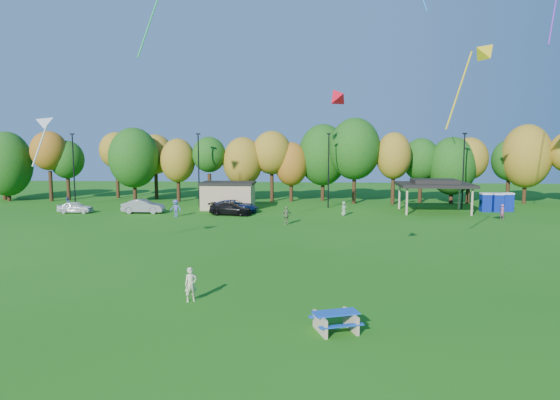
# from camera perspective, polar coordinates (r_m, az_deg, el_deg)

# --- Properties ---
(ground) EXTENTS (160.00, 160.00, 0.00)m
(ground) POSITION_cam_1_polar(r_m,az_deg,el_deg) (22.23, 2.63, -14.26)
(ground) COLOR #19600F
(ground) RESTS_ON ground
(tree_line) EXTENTS (93.57, 10.55, 11.15)m
(tree_line) POSITION_cam_1_polar(r_m,az_deg,el_deg) (66.34, 2.84, 4.82)
(tree_line) COLOR black
(tree_line) RESTS_ON ground
(lamp_posts) EXTENTS (64.50, 0.25, 9.09)m
(lamp_posts) POSITION_cam_1_polar(r_m,az_deg,el_deg) (60.87, 5.57, 3.69)
(lamp_posts) COLOR black
(lamp_posts) RESTS_ON ground
(utility_building) EXTENTS (6.30, 4.30, 3.25)m
(utility_building) POSITION_cam_1_polar(r_m,az_deg,el_deg) (60.04, -5.95, 0.52)
(utility_building) COLOR tan
(utility_building) RESTS_ON ground
(pavilion) EXTENTS (8.20, 6.20, 3.77)m
(pavilion) POSITION_cam_1_polar(r_m,az_deg,el_deg) (59.51, 17.25, 1.74)
(pavilion) COLOR tan
(pavilion) RESTS_ON ground
(porta_potties) EXTENTS (3.75, 1.66, 2.18)m
(porta_potties) POSITION_cam_1_polar(r_m,az_deg,el_deg) (62.75, 23.54, -0.23)
(porta_potties) COLOR #0B2093
(porta_potties) RESTS_ON ground
(picnic_table) EXTENTS (2.32, 2.12, 0.83)m
(picnic_table) POSITION_cam_1_polar(r_m,az_deg,el_deg) (21.69, 6.37, -13.48)
(picnic_table) COLOR tan
(picnic_table) RESTS_ON ground
(kite_flyer) EXTENTS (0.75, 0.67, 1.73)m
(kite_flyer) POSITION_cam_1_polar(r_m,az_deg,el_deg) (25.62, -10.16, -9.49)
(kite_flyer) COLOR beige
(kite_flyer) RESTS_ON ground
(car_a) EXTENTS (3.92, 1.71, 1.31)m
(car_a) POSITION_cam_1_polar(r_m,az_deg,el_deg) (61.03, -22.36, -0.77)
(car_a) COLOR white
(car_a) RESTS_ON ground
(car_b) EXTENTS (4.74, 1.81, 1.54)m
(car_b) POSITION_cam_1_polar(r_m,az_deg,el_deg) (58.40, -15.36, -0.70)
(car_b) COLOR #939398
(car_b) RESTS_ON ground
(car_c) EXTENTS (5.25, 2.42, 1.46)m
(car_c) POSITION_cam_1_polar(r_m,az_deg,el_deg) (56.86, -5.20, -0.73)
(car_c) COLOR #0D2050
(car_c) RESTS_ON ground
(car_d) EXTENTS (4.99, 2.70, 1.37)m
(car_d) POSITION_cam_1_polar(r_m,az_deg,el_deg) (55.06, -5.65, -1.02)
(car_d) COLOR black
(car_d) RESTS_ON ground
(far_person_0) EXTENTS (1.21, 0.72, 1.83)m
(far_person_0) POSITION_cam_1_polar(r_m,az_deg,el_deg) (54.71, -11.82, -0.93)
(far_person_0) COLOR #4C58A8
(far_person_0) RESTS_ON ground
(far_person_1) EXTENTS (0.69, 0.83, 1.56)m
(far_person_1) POSITION_cam_1_polar(r_m,az_deg,el_deg) (63.73, -23.13, -0.40)
(far_person_1) COLOR #414C91
(far_person_1) RESTS_ON ground
(far_person_2) EXTENTS (0.89, 0.89, 1.56)m
(far_person_2) POSITION_cam_1_polar(r_m,az_deg,el_deg) (54.81, 7.31, -0.97)
(far_person_2) COLOR #7DA571
(far_person_2) RESTS_ON ground
(far_person_3) EXTENTS (1.14, 0.87, 1.79)m
(far_person_3) POSITION_cam_1_polar(r_m,az_deg,el_deg) (48.39, 0.74, -1.77)
(far_person_3) COLOR #688451
(far_person_3) RESTS_ON ground
(far_person_4) EXTENTS (0.66, 0.52, 1.58)m
(far_person_4) POSITION_cam_1_polar(r_m,az_deg,el_deg) (56.75, 24.03, -1.23)
(far_person_4) COLOR #B85689
(far_person_4) RESTS_ON ground
(kite_2) EXTENTS (3.18, 1.97, 5.43)m
(kite_2) POSITION_cam_1_polar(r_m,az_deg,el_deg) (32.81, 22.51, 15.44)
(kite_2) COLOR yellow
(kite_13) EXTENTS (2.07, 1.52, 3.42)m
(kite_13) POSITION_cam_1_polar(r_m,az_deg,el_deg) (33.98, -25.09, 8.04)
(kite_13) COLOR silver
(kite_14) EXTENTS (1.41, 1.51, 1.21)m
(kite_14) POSITION_cam_1_polar(r_m,az_deg,el_deg) (25.43, 6.47, 11.83)
(kite_14) COLOR red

